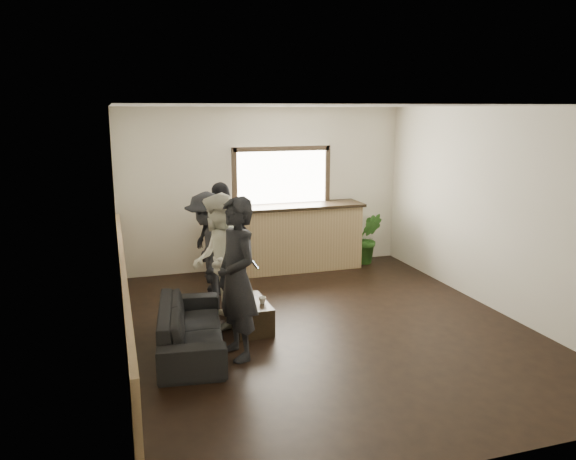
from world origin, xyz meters
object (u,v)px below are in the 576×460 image
object	(u,v)px
cup_b	(262,300)
coffee_table	(249,315)
cup_a	(239,294)
person_a	(237,279)
person_c	(208,251)
bar_counter	(286,234)
sofa	(191,327)
potted_plant	(367,238)
person_d	(223,238)
person_b	(218,261)

from	to	relation	value
cup_b	coffee_table	bearing A→B (deg)	139.28
cup_a	person_a	bearing A→B (deg)	-103.75
person_c	cup_b	bearing A→B (deg)	30.53
cup_b	person_c	size ratio (longest dim) A/B	0.06
bar_counter	sofa	size ratio (longest dim) A/B	1.46
cup_b	bar_counter	bearing A→B (deg)	66.42
potted_plant	person_c	xyz separation A→B (m)	(-3.13, -1.44, 0.36)
bar_counter	person_d	world-z (taller)	bar_counter
person_b	person_d	bearing A→B (deg)	178.62
person_c	bar_counter	bearing A→B (deg)	138.35
bar_counter	person_b	world-z (taller)	bar_counter
bar_counter	sofa	world-z (taller)	bar_counter
cup_a	person_b	distance (m)	0.53
cup_a	person_a	distance (m)	1.10
sofa	person_a	distance (m)	0.88
person_c	person_b	bearing A→B (deg)	5.45
coffee_table	person_a	bearing A→B (deg)	-112.55
coffee_table	person_c	distance (m)	1.19
cup_b	person_a	world-z (taller)	person_a
person_a	person_d	world-z (taller)	person_a
coffee_table	person_c	size ratio (longest dim) A/B	0.49
person_d	potted_plant	bearing A→B (deg)	163.75
potted_plant	person_d	distance (m)	2.95
coffee_table	cup_b	xyz separation A→B (m)	(0.14, -0.12, 0.22)
coffee_table	cup_b	distance (m)	0.29
bar_counter	sofa	xyz separation A→B (m)	(-2.05, -2.82, -0.37)
cup_b	person_b	size ratio (longest dim) A/B	0.05
person_b	bar_counter	bearing A→B (deg)	156.57
person_a	person_d	size ratio (longest dim) A/B	1.08
sofa	person_c	distance (m)	1.52
bar_counter	person_c	distance (m)	2.19
cup_a	potted_plant	distance (m)	3.61
person_d	person_a	bearing A→B (deg)	49.92
coffee_table	person_d	size ratio (longest dim) A/B	0.47
coffee_table	person_d	bearing A→B (deg)	90.77
bar_counter	cup_b	world-z (taller)	bar_counter
potted_plant	person_b	bearing A→B (deg)	-145.29
cup_b	person_a	bearing A→B (deg)	-125.52
bar_counter	person_b	distance (m)	2.74
person_d	cup_b	bearing A→B (deg)	62.87
coffee_table	person_d	distance (m)	1.68
coffee_table	person_b	xyz separation A→B (m)	(-0.35, 0.20, 0.69)
bar_counter	person_c	size ratio (longest dim) A/B	1.63
cup_a	person_d	bearing A→B (deg)	87.23
cup_b	person_d	distance (m)	1.73
person_c	person_a	bearing A→B (deg)	6.49
person_a	person_c	distance (m)	1.70
coffee_table	cup_a	xyz separation A→B (m)	(-0.09, 0.18, 0.23)
person_c	sofa	bearing A→B (deg)	-13.15
potted_plant	person_a	xyz separation A→B (m)	(-3.10, -3.14, 0.45)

